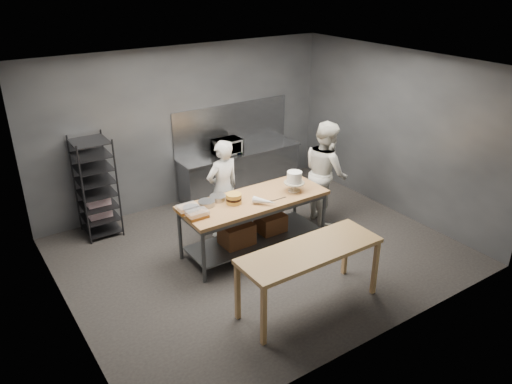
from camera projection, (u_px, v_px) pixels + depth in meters
ground at (260, 252)px, 8.17m from camera, size 6.00×6.00×0.00m
back_wall at (186, 126)px, 9.43m from camera, size 6.00×0.04×3.00m
work_table at (253, 218)px, 8.03m from camera, size 2.40×0.90×0.92m
near_counter at (310, 254)px, 6.57m from camera, size 2.00×0.70×0.90m
back_counter at (241, 172)px, 10.13m from camera, size 2.60×0.60×0.90m
splashback_panel at (232, 126)px, 9.98m from camera, size 2.60×0.02×0.90m
speed_rack at (96, 188)px, 8.42m from camera, size 0.61×0.66×1.75m
chef_behind at (223, 189)px, 8.35m from camera, size 0.67×0.48×1.72m
chef_right at (326, 172)px, 8.85m from camera, size 0.93×1.07×1.86m
microwave at (227, 147)px, 9.73m from camera, size 0.54×0.37×0.30m
frosted_cake_stand at (294, 179)px, 8.06m from camera, size 0.34×0.34×0.34m
layer_cake at (234, 199)px, 7.70m from camera, size 0.24×0.24×0.16m
cake_pans at (206, 203)px, 7.64m from camera, size 0.78×0.39×0.07m
piping_bag at (265, 201)px, 7.65m from camera, size 0.32×0.38×0.12m
offset_spatula at (274, 200)px, 7.82m from camera, size 0.36×0.02×0.02m
pastry_clamshells at (192, 211)px, 7.35m from camera, size 0.34×0.46×0.11m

